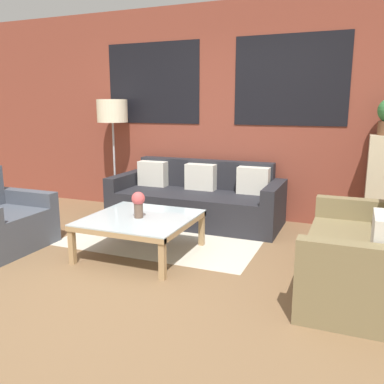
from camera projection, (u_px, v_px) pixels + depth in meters
ground_plane at (127, 280)px, 3.55m from camera, size 16.00×16.00×0.00m
wall_back_brick at (218, 112)px, 5.47m from camera, size 8.40×0.09×2.80m
rug at (166, 237)px, 4.72m from camera, size 2.19×1.46×0.00m
couch_dark at (197, 200)px, 5.30m from camera, size 2.20×0.88×0.78m
settee_vintage at (364, 255)px, 3.29m from camera, size 0.80×1.53×0.92m
coffee_table at (140, 222)px, 4.12m from camera, size 1.04×1.04×0.40m
floor_lamp at (112, 114)px, 5.70m from camera, size 0.43×0.43×1.58m
drawer_cabinet at (383, 187)px, 4.64m from camera, size 0.38×0.36×1.17m
flower_vase at (138, 202)px, 4.04m from camera, size 0.13×0.13×0.26m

